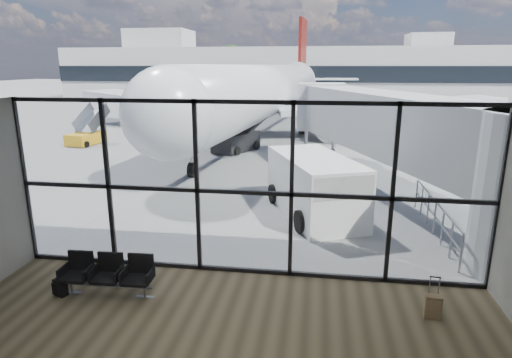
% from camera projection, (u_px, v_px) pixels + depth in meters
% --- Properties ---
extents(ground, '(220.00, 220.00, 0.00)m').
position_uv_depth(ground, '(303.00, 112.00, 49.53)').
color(ground, slate).
rests_on(ground, ground).
extents(lounge_shell, '(12.02, 8.01, 4.51)m').
position_uv_depth(lounge_shell, '(185.00, 258.00, 6.01)').
color(lounge_shell, brown).
rests_on(lounge_shell, ground).
extents(glass_curtain_wall, '(12.10, 0.12, 4.50)m').
position_uv_depth(glass_curtain_wall, '(244.00, 190.00, 10.70)').
color(glass_curtain_wall, white).
rests_on(glass_curtain_wall, ground).
extents(jet_bridge, '(8.00, 16.50, 4.33)m').
position_uv_depth(jet_bridge, '(399.00, 132.00, 16.65)').
color(jet_bridge, '#96999B').
rests_on(jet_bridge, ground).
extents(apron_railing, '(0.06, 5.46, 1.11)m').
position_uv_depth(apron_railing, '(435.00, 213.00, 13.66)').
color(apron_railing, gray).
rests_on(apron_railing, ground).
extents(far_terminal, '(80.00, 12.20, 11.00)m').
position_uv_depth(far_terminal, '(306.00, 72.00, 69.53)').
color(far_terminal, '#ACACA7').
rests_on(far_terminal, ground).
extents(tree_0, '(4.95, 4.95, 7.12)m').
position_uv_depth(tree_0, '(84.00, 69.00, 85.22)').
color(tree_0, '#382619').
rests_on(tree_0, ground).
extents(tree_1, '(5.61, 5.61, 8.07)m').
position_uv_depth(tree_1, '(112.00, 65.00, 84.22)').
color(tree_1, '#382619').
rests_on(tree_1, ground).
extents(tree_2, '(6.27, 6.27, 9.03)m').
position_uv_depth(tree_2, '(140.00, 62.00, 83.22)').
color(tree_2, '#382619').
rests_on(tree_2, ground).
extents(tree_3, '(4.95, 4.95, 7.12)m').
position_uv_depth(tree_3, '(170.00, 69.00, 82.70)').
color(tree_3, '#382619').
rests_on(tree_3, ground).
extents(tree_4, '(5.61, 5.61, 8.07)m').
position_uv_depth(tree_4, '(200.00, 65.00, 81.71)').
color(tree_4, '#382619').
rests_on(tree_4, ground).
extents(tree_5, '(6.27, 6.27, 9.03)m').
position_uv_depth(tree_5, '(231.00, 62.00, 80.71)').
color(tree_5, '#382619').
rests_on(tree_5, ground).
extents(seating_row, '(2.20, 0.68, 0.97)m').
position_uv_depth(seating_row, '(109.00, 272.00, 10.13)').
color(seating_row, gray).
rests_on(seating_row, ground).
extents(backpack, '(0.36, 0.35, 0.45)m').
position_uv_depth(backpack, '(60.00, 287.00, 10.07)').
color(backpack, black).
rests_on(backpack, ground).
extents(suitcase, '(0.36, 0.28, 0.93)m').
position_uv_depth(suitcase, '(433.00, 306.00, 9.16)').
color(suitcase, olive).
rests_on(suitcase, ground).
extents(airliner, '(35.26, 41.00, 10.58)m').
position_uv_depth(airliner, '(268.00, 91.00, 34.73)').
color(airliner, silver).
rests_on(airliner, ground).
extents(service_van, '(3.81, 5.34, 2.13)m').
position_uv_depth(service_van, '(316.00, 186.00, 15.32)').
color(service_van, white).
rests_on(service_van, ground).
extents(belt_loader, '(3.05, 4.62, 2.02)m').
position_uv_depth(belt_loader, '(237.00, 140.00, 27.11)').
color(belt_loader, black).
rests_on(belt_loader, ground).
extents(mobile_stairs, '(2.05, 3.32, 2.19)m').
position_uv_depth(mobile_stairs, '(87.00, 137.00, 29.45)').
color(mobile_stairs, gold).
rests_on(mobile_stairs, ground).
extents(traffic_cone_a, '(0.46, 0.46, 0.66)m').
position_uv_depth(traffic_cone_a, '(292.00, 166.00, 21.75)').
color(traffic_cone_a, '#F4610C').
rests_on(traffic_cone_a, ground).
extents(traffic_cone_b, '(0.39, 0.39, 0.56)m').
position_uv_depth(traffic_cone_b, '(300.00, 168.00, 21.61)').
color(traffic_cone_b, red).
rests_on(traffic_cone_b, ground).
extents(traffic_cone_c, '(0.44, 0.44, 0.62)m').
position_uv_depth(traffic_cone_c, '(334.00, 164.00, 22.26)').
color(traffic_cone_c, red).
rests_on(traffic_cone_c, ground).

